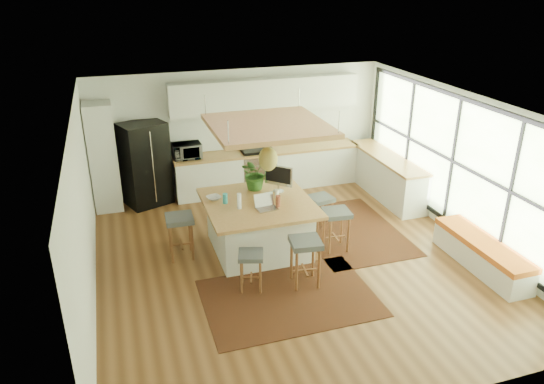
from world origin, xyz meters
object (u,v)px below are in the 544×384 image
object	(u,v)px
stool_near_right	(305,264)
stool_right_front	(336,231)
stool_right_back	(320,213)
laptop	(267,203)
fridge	(145,162)
monitor	(278,178)
stool_near_left	(251,269)
island	(259,226)
stool_left_side	(181,238)
microwave	(187,149)
island_plant	(255,176)

from	to	relation	value
stool_near_right	stool_right_front	size ratio (longest dim) A/B	1.05
stool_right_back	laptop	distance (m)	1.60
fridge	monitor	xyz separation A→B (m)	(2.17, -2.33, 0.26)
stool_right_back	laptop	world-z (taller)	laptop
stool_near_left	laptop	bearing A→B (deg)	58.25
island	stool_left_side	world-z (taller)	island
island	microwave	world-z (taller)	microwave
fridge	microwave	xyz separation A→B (m)	(0.88, -0.01, 0.20)
stool_right_front	monitor	bearing A→B (deg)	138.64
island	laptop	distance (m)	0.68
laptop	monitor	distance (m)	0.79
stool_right_front	island_plant	world-z (taller)	island_plant
monitor	stool_left_side	bearing A→B (deg)	-129.89
fridge	island	bearing A→B (deg)	-78.42
fridge	stool_near_right	bearing A→B (deg)	-83.35
monitor	stool_near_left	bearing A→B (deg)	-77.45
fridge	island_plant	size ratio (longest dim) A/B	2.86
island	island_plant	size ratio (longest dim) A/B	2.98
stool_near_right	stool_right_back	size ratio (longest dim) A/B	1.13
stool_right_back	island_plant	xyz separation A→B (m)	(-1.21, 0.24, 0.82)
stool_near_left	stool_right_front	world-z (taller)	stool_right_front
stool_right_back	microwave	world-z (taller)	microwave
microwave	stool_left_side	bearing A→B (deg)	-104.25
stool_near_right	stool_right_front	xyz separation A→B (m)	(0.93, 0.89, 0.00)
stool_near_left	microwave	distance (m)	3.92
stool_near_left	fridge	bearing A→B (deg)	107.75
stool_right_back	monitor	xyz separation A→B (m)	(-0.85, -0.02, 0.83)
stool_left_side	laptop	world-z (taller)	laptop
stool_near_left	stool_near_right	bearing A→B (deg)	-8.33
stool_near_left	monitor	distance (m)	1.96
stool_right_front	stool_left_side	distance (m)	2.73
island	stool_left_side	distance (m)	1.37
stool_right_back	stool_left_side	size ratio (longest dim) A/B	0.90
stool_near_right	laptop	bearing A→B (deg)	108.63
stool_near_left	stool_left_side	world-z (taller)	stool_left_side
microwave	island_plant	size ratio (longest dim) A/B	0.96
fridge	island	size ratio (longest dim) A/B	0.96
stool_near_right	island	bearing A→B (deg)	106.23
stool_right_back	laptop	size ratio (longest dim) A/B	1.90
stool_right_back	island_plant	world-z (taller)	island_plant
island	stool_right_back	bearing A→B (deg)	14.49
stool_near_right	stool_right_back	xyz separation A→B (m)	(0.95, 1.65, 0.00)
stool_near_right	stool_left_side	bearing A→B (deg)	140.15
microwave	island_plant	world-z (taller)	island_plant
laptop	microwave	world-z (taller)	microwave
stool_near_right	island_plant	world-z (taller)	island_plant
stool_near_right	microwave	world-z (taller)	microwave
stool_left_side	stool_near_left	bearing A→B (deg)	-56.20
fridge	island_plant	world-z (taller)	fridge
island	microwave	xyz separation A→B (m)	(-0.81, 2.64, 0.66)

